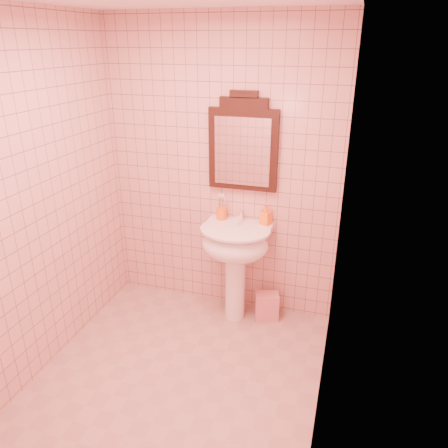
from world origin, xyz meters
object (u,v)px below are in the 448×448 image
(pedestal_sink, at_px, (235,250))
(towel, at_px, (267,306))
(toothbrush_cup, at_px, (222,213))
(mirror, at_px, (243,146))
(soap_dispenser, at_px, (266,215))

(pedestal_sink, bearing_deg, towel, 13.90)
(toothbrush_cup, relative_size, towel, 0.83)
(mirror, distance_m, towel, 1.41)
(toothbrush_cup, distance_m, soap_dispenser, 0.39)
(toothbrush_cup, bearing_deg, pedestal_sink, -43.01)
(pedestal_sink, xyz_separation_m, towel, (0.28, 0.07, -0.54))
(mirror, bearing_deg, toothbrush_cup, -165.07)
(soap_dispenser, height_order, towel, soap_dispenser)
(pedestal_sink, distance_m, towel, 0.61)
(mirror, height_order, towel, mirror)
(mirror, relative_size, toothbrush_cup, 3.91)
(pedestal_sink, xyz_separation_m, soap_dispenser, (0.22, 0.16, 0.29))
(mirror, bearing_deg, towel, -25.69)
(pedestal_sink, bearing_deg, soap_dispenser, 35.68)
(pedestal_sink, height_order, towel, pedestal_sink)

